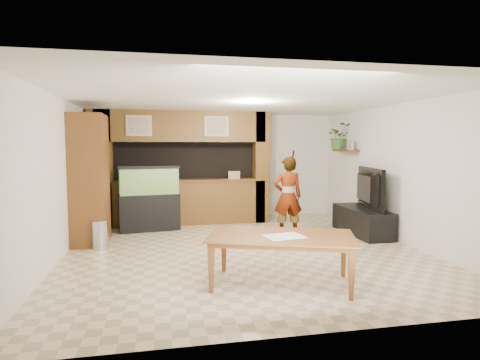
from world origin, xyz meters
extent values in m
plane|color=#CEB48F|center=(0.00, 0.00, 0.00)|extent=(6.50, 6.50, 0.00)
plane|color=white|center=(0.00, 0.00, 2.60)|extent=(6.50, 6.50, 0.00)
plane|color=silver|center=(0.00, 3.25, 1.30)|extent=(6.00, 0.00, 6.00)
plane|color=silver|center=(-3.00, 0.00, 1.30)|extent=(0.00, 6.50, 6.50)
plane|color=silver|center=(3.00, 0.00, 1.30)|extent=(0.00, 6.50, 6.50)
cube|color=brown|center=(-0.90, 2.45, 0.50)|extent=(3.80, 0.35, 1.00)
cube|color=brown|center=(-0.90, 2.45, 1.02)|extent=(3.80, 0.43, 0.04)
cube|color=brown|center=(-0.90, 2.45, 2.25)|extent=(3.80, 0.35, 0.70)
cube|color=brown|center=(-2.70, 2.45, 1.30)|extent=(0.50, 0.35, 2.60)
cube|color=brown|center=(0.95, 2.45, 1.30)|extent=(0.35, 0.35, 2.60)
cube|color=black|center=(-0.90, 3.00, 1.45)|extent=(4.20, 0.45, 0.85)
cube|color=tan|center=(-1.85, 2.26, 2.25)|extent=(0.55, 0.03, 0.45)
cube|color=tan|center=(-1.85, 2.24, 2.25)|extent=(0.43, 0.01, 0.35)
cube|color=tan|center=(-0.15, 2.26, 2.25)|extent=(0.55, 0.03, 0.45)
cube|color=tan|center=(-0.15, 2.24, 2.25)|extent=(0.43, 0.01, 0.35)
cylinder|color=black|center=(-2.97, 1.00, 1.90)|extent=(0.04, 0.25, 0.25)
cylinder|color=white|center=(-2.94, 1.00, 1.90)|extent=(0.01, 0.21, 0.21)
cube|color=brown|center=(2.85, 1.95, 1.70)|extent=(0.25, 0.90, 0.04)
cube|color=brown|center=(-2.70, 1.03, 1.20)|extent=(0.60, 0.98, 2.39)
cylinder|color=#B2B2B7|center=(-2.48, 0.52, 0.26)|extent=(0.28, 0.28, 0.51)
cube|color=black|center=(-1.66, 1.95, 0.39)|extent=(1.26, 0.47, 0.79)
cube|color=#348338|center=(-1.66, 1.95, 1.06)|extent=(1.21, 0.44, 0.55)
cube|color=black|center=(-1.66, 1.95, 1.36)|extent=(1.26, 0.47, 0.06)
cube|color=black|center=(2.65, 0.71, 0.27)|extent=(0.59, 1.61, 0.54)
imported|color=black|center=(2.65, 0.71, 0.96)|extent=(0.47, 1.46, 0.84)
cube|color=tan|center=(2.85, 1.66, 1.83)|extent=(0.07, 0.17, 0.22)
imported|color=#346126|center=(2.82, 2.25, 2.04)|extent=(0.60, 0.53, 0.63)
imported|color=tan|center=(1.09, 0.85, 0.80)|extent=(0.61, 0.43, 1.60)
cylinder|color=black|center=(1.14, 0.69, 1.65)|extent=(0.04, 0.10, 0.16)
imported|color=brown|center=(0.11, -1.88, 0.33)|extent=(2.12, 1.61, 0.66)
cube|color=silver|center=(0.13, -1.93, 0.66)|extent=(0.55, 0.44, 0.01)
cube|color=#A28058|center=(0.29, 2.45, 1.13)|extent=(0.30, 0.23, 0.18)
camera|label=1|loc=(-1.42, -6.77, 1.83)|focal=30.00mm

